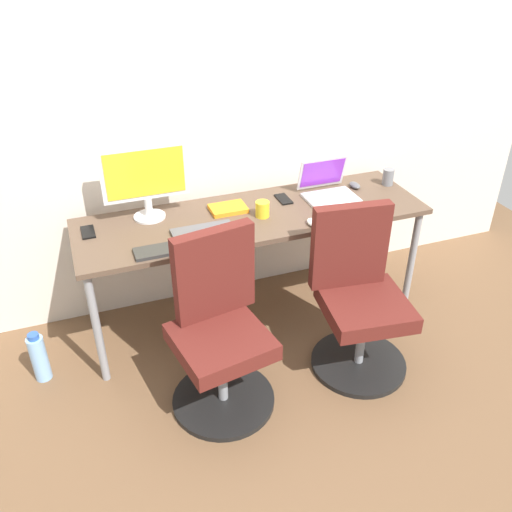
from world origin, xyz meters
The scene contains 17 objects.
ground_plane centered at (0.00, 0.00, 0.00)m, with size 5.28×5.28×0.00m, color brown.
back_wall centered at (0.00, 0.39, 1.30)m, with size 4.40×0.04×2.60m, color silver.
desk centered at (0.00, 0.00, 0.67)m, with size 2.03×0.62×0.73m.
office_chair_left centered at (-0.39, -0.59, 0.42)m, with size 0.54×0.54×0.94m.
office_chair_right centered at (0.40, -0.59, 0.42)m, with size 0.54×0.54×0.94m.
water_bottle_on_floor centered at (-1.29, -0.13, 0.15)m, with size 0.09×0.09×0.31m.
desktop_monitor centered at (-0.57, 0.17, 0.98)m, with size 0.48×0.18×0.43m.
open_laptop centered at (0.51, 0.08, 0.79)m, with size 0.31×0.28×0.22m.
keyboard_by_monitor centered at (-0.55, -0.23, 0.74)m, with size 0.34×0.12×0.02m, color #2D2D2D.
keyboard_by_laptop centered at (-0.33, -0.10, 0.74)m, with size 0.34×0.12×0.02m, color #515156.
mouse_by_monitor centered at (0.27, -0.24, 0.75)m, with size 0.06×0.10×0.03m, color silver.
mouse_by_laptop centered at (0.73, 0.12, 0.75)m, with size 0.06×0.10×0.03m, color #515156.
coffee_mug centered at (0.04, -0.04, 0.78)m, with size 0.08×0.08×0.09m, color yellow.
pen_cup centered at (0.95, 0.09, 0.78)m, with size 0.07×0.07×0.10m, color slate.
phone_near_laptop centered at (0.24, 0.11, 0.74)m, with size 0.07×0.14×0.01m, color black.
phone_near_monitor centered at (-0.92, 0.10, 0.74)m, with size 0.07×0.14×0.01m, color black.
notebook centered at (-0.12, 0.09, 0.74)m, with size 0.21×0.15×0.03m, color orange.
Camera 1 is at (-0.95, -2.63, 2.19)m, focal length 38.14 mm.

